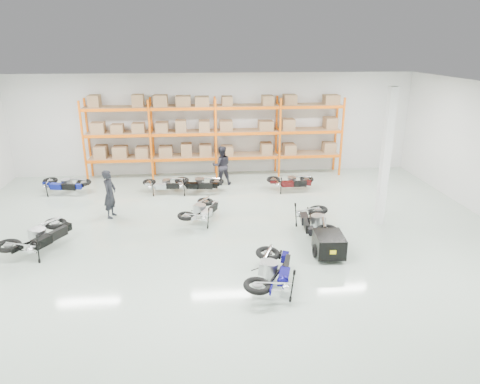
{
  "coord_description": "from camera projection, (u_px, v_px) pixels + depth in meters",
  "views": [
    {
      "loc": [
        -0.67,
        -12.23,
        5.77
      ],
      "look_at": [
        0.57,
        0.97,
        1.1
      ],
      "focal_mm": 32.0,
      "sensor_mm": 36.0,
      "label": 1
    }
  ],
  "objects": [
    {
      "name": "moto_silver_left",
      "position": [
        202.0,
        207.0,
        14.38
      ],
      "size": [
        1.53,
        1.91,
        1.11
      ],
      "primitive_type": null,
      "rotation": [
        0.0,
        -0.09,
        2.67
      ],
      "color": "#B3B5BA",
      "rests_on": "ground"
    },
    {
      "name": "trailer",
      "position": [
        329.0,
        244.0,
        11.99
      ],
      "size": [
        0.87,
        1.65,
        0.69
      ],
      "rotation": [
        0.0,
        0.0,
        -0.06
      ],
      "color": "black",
      "rests_on": "ground"
    },
    {
      "name": "moto_back_b",
      "position": [
        165.0,
        181.0,
        17.14
      ],
      "size": [
        1.59,
        0.82,
        1.02
      ],
      "primitive_type": null,
      "rotation": [
        0.0,
        -0.09,
        1.55
      ],
      "color": "#AAAFB4",
      "rests_on": "ground"
    },
    {
      "name": "structural_column",
      "position": [
        386.0,
        158.0,
        13.65
      ],
      "size": [
        0.25,
        0.25,
        4.5
      ],
      "primitive_type": "cube",
      "color": "white",
      "rests_on": "ground"
    },
    {
      "name": "moto_blue_centre",
      "position": [
        273.0,
        266.0,
        10.45
      ],
      "size": [
        1.51,
        2.15,
        1.26
      ],
      "primitive_type": null,
      "rotation": [
        0.0,
        -0.09,
        2.84
      ],
      "color": "#0B0855",
      "rests_on": "ground"
    },
    {
      "name": "person_back",
      "position": [
        222.0,
        165.0,
        18.06
      ],
      "size": [
        0.85,
        0.68,
        1.66
      ],
      "primitive_type": "imported",
      "rotation": [
        0.0,
        0.0,
        3.2
      ],
      "color": "black",
      "rests_on": "ground"
    },
    {
      "name": "moto_back_a",
      "position": [
        64.0,
        181.0,
        17.0
      ],
      "size": [
        1.9,
        1.27,
        1.13
      ],
      "primitive_type": null,
      "rotation": [
        0.0,
        -0.09,
        1.32
      ],
      "color": "navy",
      "rests_on": "ground"
    },
    {
      "name": "pallet_rack",
      "position": [
        215.0,
        126.0,
        18.77
      ],
      "size": [
        11.28,
        0.98,
        3.62
      ],
      "color": "#FF660D",
      "rests_on": "ground"
    },
    {
      "name": "room",
      "position": [
        224.0,
        167.0,
        12.72
      ],
      "size": [
        18.0,
        18.0,
        18.0
      ],
      "color": "#A6B9A8",
      "rests_on": "ground"
    },
    {
      "name": "moto_black_far_left",
      "position": [
        39.0,
        232.0,
        12.28
      ],
      "size": [
        1.83,
        2.21,
        1.28
      ],
      "primitive_type": null,
      "rotation": [
        0.0,
        -0.09,
        2.63
      ],
      "color": "black",
      "rests_on": "ground"
    },
    {
      "name": "moto_back_d",
      "position": [
        291.0,
        179.0,
        17.36
      ],
      "size": [
        1.71,
        0.92,
        1.08
      ],
      "primitive_type": null,
      "rotation": [
        0.0,
        -0.09,
        1.52
      ],
      "color": "#430D0F",
      "rests_on": "ground"
    },
    {
      "name": "moto_touring_right",
      "position": [
        315.0,
        217.0,
        13.43
      ],
      "size": [
        1.16,
        2.01,
        1.24
      ],
      "primitive_type": null,
      "rotation": [
        0.0,
        -0.09,
        -0.11
      ],
      "color": "black",
      "rests_on": "ground"
    },
    {
      "name": "person_left",
      "position": [
        110.0,
        194.0,
        14.65
      ],
      "size": [
        0.53,
        0.69,
        1.69
      ],
      "primitive_type": "imported",
      "rotation": [
        0.0,
        0.0,
        1.35
      ],
      "color": "black",
      "rests_on": "ground"
    },
    {
      "name": "moto_back_c",
      "position": [
        198.0,
        180.0,
        17.11
      ],
      "size": [
        1.85,
        1.16,
        1.11
      ],
      "primitive_type": null,
      "rotation": [
        0.0,
        -0.09,
        1.38
      ],
      "color": "black",
      "rests_on": "ground"
    }
  ]
}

